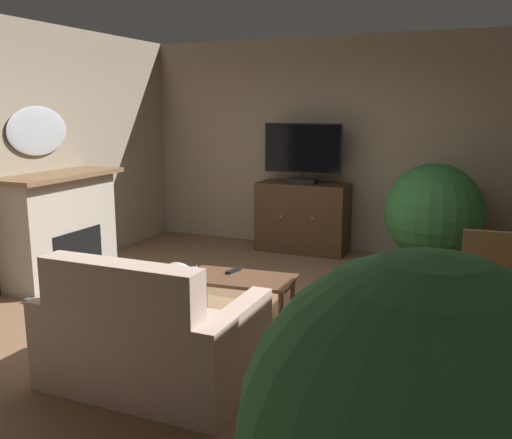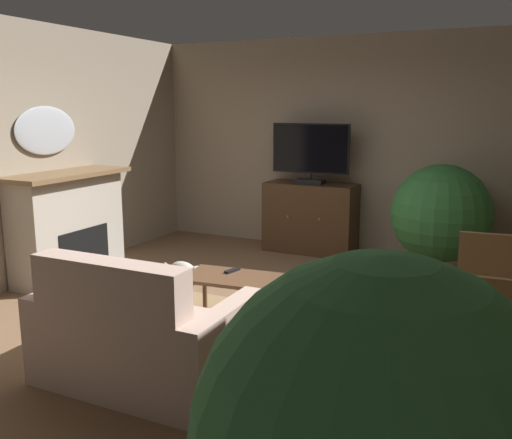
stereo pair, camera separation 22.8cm
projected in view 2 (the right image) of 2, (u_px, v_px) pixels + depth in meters
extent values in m
cube|color=brown|center=(235.00, 326.00, 4.98)|extent=(5.79, 6.57, 0.04)
cube|color=gray|center=(341.00, 145.00, 7.37)|extent=(5.79, 0.10, 2.80)
cube|color=gray|center=(11.00, 156.00, 5.81)|extent=(0.10, 6.57, 2.80)
cube|color=#8E704C|center=(228.00, 335.00, 4.72)|extent=(2.45, 1.64, 0.01)
cube|color=#4C4C51|center=(100.00, 280.00, 6.16)|extent=(0.50, 1.54, 0.04)
cube|color=#ADA393|center=(68.00, 227.00, 6.23)|extent=(0.46, 1.34, 1.15)
cube|color=black|center=(82.00, 251.00, 6.20)|extent=(0.10, 0.75, 0.52)
cube|color=brown|center=(67.00, 174.00, 6.10)|extent=(0.58, 1.50, 0.05)
ellipsoid|color=#B2B7BF|center=(46.00, 131.00, 6.11)|extent=(0.06, 0.87, 0.53)
cube|color=black|center=(310.00, 249.00, 7.45)|extent=(1.14, 0.44, 0.06)
cube|color=#422B19|center=(311.00, 218.00, 7.37)|extent=(1.20, 0.50, 0.92)
sphere|color=tan|center=(288.00, 216.00, 7.21)|extent=(0.03, 0.03, 0.03)
sphere|color=tan|center=(319.00, 219.00, 7.03)|extent=(0.03, 0.03, 0.03)
cube|color=black|center=(310.00, 181.00, 7.23)|extent=(0.37, 0.20, 0.06)
cylinder|color=black|center=(310.00, 176.00, 7.21)|extent=(0.04, 0.04, 0.08)
cube|color=black|center=(311.00, 148.00, 7.14)|extent=(1.03, 0.05, 0.64)
cube|color=black|center=(310.00, 149.00, 7.12)|extent=(0.99, 0.01, 0.60)
cube|color=brown|center=(238.00, 278.00, 4.83)|extent=(0.98, 0.58, 0.03)
cylinder|color=brown|center=(291.00, 302.00, 4.92)|extent=(0.04, 0.04, 0.42)
cylinder|color=brown|center=(205.00, 291.00, 5.20)|extent=(0.04, 0.04, 0.42)
cylinder|color=brown|center=(277.00, 317.00, 4.56)|extent=(0.04, 0.04, 0.42)
cylinder|color=brown|center=(185.00, 305.00, 4.84)|extent=(0.04, 0.04, 0.42)
cube|color=black|center=(232.00, 270.00, 4.98)|extent=(0.09, 0.18, 0.02)
cube|color=#BC9E8E|center=(146.00, 351.00, 3.94)|extent=(1.12, 0.90, 0.41)
cube|color=#BC9E8E|center=(110.00, 302.00, 3.53)|extent=(1.12, 0.20, 0.54)
cube|color=#BC9E8E|center=(77.00, 321.00, 4.19)|extent=(0.15, 0.90, 0.63)
cube|color=#BC9E8E|center=(225.00, 353.00, 3.65)|extent=(0.15, 0.90, 0.63)
cube|color=tan|center=(106.00, 308.00, 3.85)|extent=(0.36, 0.12, 0.36)
cube|color=olive|center=(463.00, 366.00, 2.55)|extent=(0.43, 0.07, 0.58)
cylinder|color=olive|center=(408.00, 392.00, 2.45)|extent=(0.06, 0.37, 0.03)
cube|color=olive|center=(472.00, 375.00, 3.07)|extent=(0.47, 0.48, 0.08)
cube|color=olive|center=(476.00, 319.00, 3.21)|extent=(0.41, 0.06, 0.51)
cylinder|color=olive|center=(428.00, 426.00, 3.01)|extent=(0.04, 0.04, 0.41)
cylinder|color=olive|center=(435.00, 392.00, 3.37)|extent=(0.04, 0.04, 0.41)
cylinder|color=olive|center=(506.00, 405.00, 3.22)|extent=(0.04, 0.04, 0.41)
cylinder|color=olive|center=(435.00, 332.00, 3.10)|extent=(0.05, 0.37, 0.03)
cube|color=olive|center=(483.00, 321.00, 3.85)|extent=(0.46, 0.45, 0.08)
cube|color=olive|center=(486.00, 273.00, 3.97)|extent=(0.40, 0.07, 0.58)
cylinder|color=olive|center=(451.00, 360.00, 3.80)|extent=(0.04, 0.04, 0.41)
cylinder|color=olive|center=(510.00, 369.00, 3.66)|extent=(0.04, 0.04, 0.41)
cylinder|color=olive|center=(453.00, 340.00, 4.13)|extent=(0.04, 0.04, 0.41)
cylinder|color=olive|center=(508.00, 347.00, 4.00)|extent=(0.04, 0.04, 0.41)
cylinder|color=olive|center=(455.00, 287.00, 3.88)|extent=(0.06, 0.34, 0.03)
cylinder|color=beige|center=(437.00, 265.00, 6.41)|extent=(0.43, 0.43, 0.22)
sphere|color=#2D6B33|center=(441.00, 214.00, 6.29)|extent=(1.12, 1.12, 1.12)
ellipsoid|color=beige|center=(183.00, 271.00, 6.23)|extent=(0.45, 0.32, 0.20)
sphere|color=beige|center=(197.00, 273.00, 6.05)|extent=(0.15, 0.15, 0.15)
cone|color=beige|center=(200.00, 266.00, 6.06)|extent=(0.04, 0.04, 0.04)
cone|color=beige|center=(194.00, 267.00, 6.01)|extent=(0.04, 0.04, 0.04)
cylinder|color=beige|center=(170.00, 268.00, 6.47)|extent=(0.22, 0.11, 0.10)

